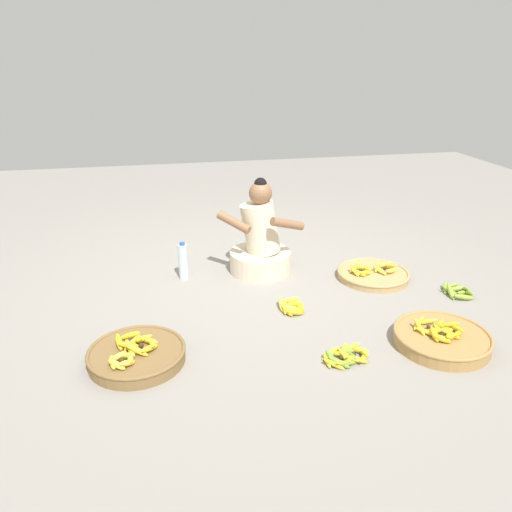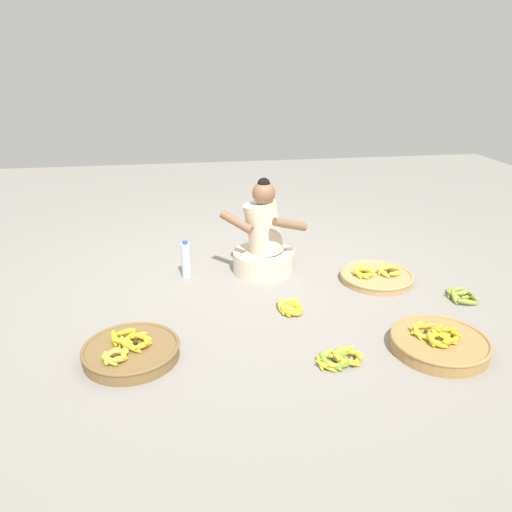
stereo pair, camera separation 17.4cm
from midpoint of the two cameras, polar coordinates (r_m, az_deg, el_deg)
The scene contains 9 objects.
ground_plane at distance 3.99m, azimuth -1.84°, elevation -3.60°, with size 10.00×10.00×0.00m, color gray.
vendor_woman_front at distance 4.18m, azimuth -0.70°, elevation 1.56°, with size 0.71×0.53×0.82m.
banana_basket_front_right at distance 3.16m, azimuth -15.16°, elevation -10.88°, with size 0.60×0.60×0.16m.
banana_basket_back_center at distance 4.22m, azimuth 12.16°, elevation -2.04°, with size 0.60×0.60×0.14m.
banana_basket_mid_right at distance 3.40m, azimuth 19.20°, elevation -8.91°, with size 0.61×0.61×0.16m.
loose_bananas_near_bicycle at distance 3.12m, azimuth 8.63°, elevation -11.36°, with size 0.33×0.24×0.09m.
loose_bananas_back_right at distance 3.63m, azimuth 2.76°, elevation -5.87°, with size 0.19×0.25×0.09m.
loose_bananas_front_left at distance 4.13m, azimuth 21.09°, elevation -3.81°, with size 0.22×0.28×0.10m.
water_bottle at distance 4.14m, azimuth -9.57°, elevation -0.64°, with size 0.08×0.08×0.32m.
Camera 1 is at (-0.70, -3.52, 1.74)m, focal length 34.76 mm.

